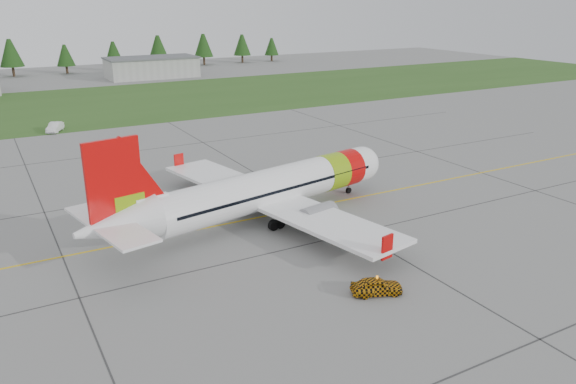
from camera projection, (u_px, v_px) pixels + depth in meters
ground at (262, 255)px, 48.04m from camera, size 320.00×320.00×0.00m
aircraft at (267, 189)px, 55.14m from camera, size 34.52×32.30×10.55m
follow_me_car at (378, 271)px, 41.08m from camera, size 1.78×1.91×3.85m
service_van at (54, 118)px, 91.94m from camera, size 2.13×2.09×4.69m
grass_strip at (84, 105)px, 115.71m from camera, size 320.00×50.00×0.03m
taxi_guideline at (225, 224)px, 54.64m from camera, size 120.00×0.25×0.02m
hangar_east at (152, 68)px, 156.11m from camera, size 24.00×12.00×5.20m
treeline at (45, 57)px, 160.31m from camera, size 160.00×8.00×10.00m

